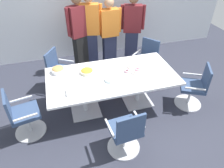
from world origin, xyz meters
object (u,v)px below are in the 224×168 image
office_chair_2 (22,116)px  person_standing_0 (79,32)px  office_chair_0 (146,61)px  person_standing_1 (90,30)px  office_chair_1 (60,72)px  office_chair_3 (126,133)px  office_chair_4 (194,89)px  snack_bowl_chips_orange (87,71)px  person_standing_2 (109,33)px  plate_stack (110,80)px  person_standing_3 (132,28)px  snack_bowl_cookies (58,70)px  donut_platter (132,70)px  napkin_pile (72,92)px  conference_table (112,81)px

office_chair_2 → person_standing_0: (1.31, 1.89, 0.58)m
office_chair_0 → person_standing_1: person_standing_1 is taller
office_chair_0 → office_chair_1: same height
office_chair_0 → office_chair_3: size_ratio=1.00×
office_chair_4 → snack_bowl_chips_orange: office_chair_4 is taller
person_standing_1 → person_standing_2: 0.47m
office_chair_3 → plate_stack: 1.02m
person_standing_3 → person_standing_1: bearing=16.8°
person_standing_0 → person_standing_2: 0.74m
snack_bowl_cookies → donut_platter: size_ratio=0.78×
person_standing_3 → donut_platter: 1.73m
office_chair_2 → office_chair_3: 1.76m
person_standing_1 → napkin_pile: 2.11m
person_standing_1 → person_standing_2: (0.46, -0.06, -0.09)m
plate_stack → person_standing_3: bearing=59.0°
office_chair_3 → donut_platter: office_chair_3 is taller
office_chair_0 → office_chair_4: (0.49, -1.25, 0.00)m
office_chair_3 → snack_bowl_chips_orange: office_chair_3 is taller
office_chair_1 → office_chair_3: 2.18m
office_chair_4 → person_standing_2: person_standing_2 is taller
conference_table → office_chair_1: bearing=135.6°
snack_bowl_cookies → snack_bowl_chips_orange: 0.55m
office_chair_0 → donut_platter: office_chair_0 is taller
office_chair_2 → office_chair_4: 3.24m
office_chair_2 → snack_bowl_chips_orange: 1.36m
office_chair_0 → person_standing_3: 0.96m
office_chair_1 → napkin_pile: size_ratio=5.02×
donut_platter → person_standing_2: bearing=90.7°
office_chair_3 → person_standing_0: (-0.24, 2.72, 0.58)m
person_standing_1 → plate_stack: size_ratio=9.90×
person_standing_3 → office_chair_0: bearing=113.4°
plate_stack → office_chair_1: bearing=128.5°
office_chair_3 → office_chair_0: bearing=53.9°
office_chair_1 → person_standing_0: bearing=171.4°
office_chair_1 → office_chair_4: 2.84m
snack_bowl_chips_orange → person_standing_3: bearing=45.2°
office_chair_0 → office_chair_2: bearing=73.8°
office_chair_0 → person_standing_3: bearing=-32.3°
office_chair_3 → donut_platter: bearing=61.3°
napkin_pile → office_chair_0: bearing=31.8°
person_standing_2 → snack_bowl_cookies: 1.82m
person_standing_0 → office_chair_4: bearing=110.0°
person_standing_1 → plate_stack: person_standing_1 is taller
office_chair_2 → plate_stack: bearing=83.3°
snack_bowl_cookies → snack_bowl_chips_orange: (0.52, -0.17, -0.02)m
office_chair_1 → plate_stack: size_ratio=4.80×
office_chair_0 → office_chair_4: same height
person_standing_2 → donut_platter: bearing=87.2°
office_chair_0 → person_standing_2: (-0.70, 0.76, 0.49)m
person_standing_2 → napkin_pile: person_standing_2 is taller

